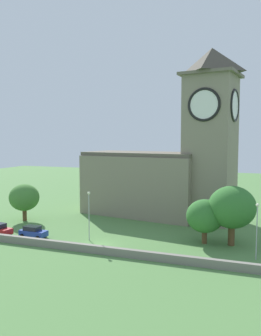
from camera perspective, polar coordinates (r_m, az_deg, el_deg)
name	(u,v)px	position (r m, az deg, el deg)	size (l,w,h in m)	color
ground_plane	(135,222)	(64.94, 0.67, -8.60)	(200.00, 200.00, 0.00)	#517F42
church	(168,165)	(67.72, 6.11, 0.48)	(30.75, 14.60, 30.76)	gray
quay_barrier	(88,248)	(48.48, -6.89, -12.70)	(48.48, 0.70, 1.06)	gray
car_blue	(33,232)	(56.65, -15.37, -9.86)	(4.38, 2.24, 1.78)	#233D9E
streetlamp_west_mid	(89,208)	(52.84, -6.70, -6.40)	(0.44, 0.44, 7.28)	#9EA0A5
streetlamp_central	(257,222)	(46.96, 19.66, -8.21)	(0.44, 0.44, 7.11)	#9EA0A5
tree_riverside_west	(232,207)	(51.91, 15.99, -6.09)	(6.62, 6.62, 8.45)	brown
tree_riverside_east	(205,216)	(52.23, 11.85, -7.58)	(5.29, 5.29, 6.37)	brown
tree_by_tower	(24,198)	(67.58, -16.70, -4.57)	(5.41, 5.41, 6.74)	brown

